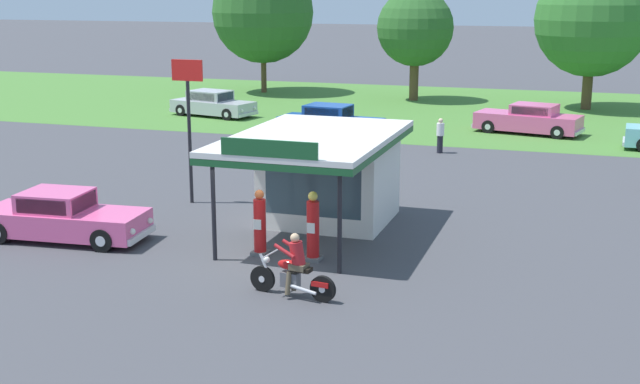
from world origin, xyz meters
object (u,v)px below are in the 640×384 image
at_px(gas_pump_offside, 313,229).
at_px(featured_classic_sedan, 63,218).
at_px(parked_car_back_row_centre, 330,122).
at_px(motorcycle_with_rider, 294,271).
at_px(gas_pump_nearside, 260,225).
at_px(parked_car_back_row_centre_left, 213,104).
at_px(roadside_pole_sign, 188,106).
at_px(bystander_leaning_by_kiosk, 440,135).
at_px(parked_car_second_row_spare, 529,120).

distance_m(gas_pump_offside, featured_classic_sedan, 7.56).
bearing_deg(parked_car_back_row_centre, motorcycle_with_rider, -74.86).
distance_m(gas_pump_nearside, parked_car_back_row_centre_left, 26.17).
height_order(gas_pump_offside, parked_car_back_row_centre_left, gas_pump_offside).
bearing_deg(roadside_pole_sign, featured_classic_sedan, -107.62).
relative_size(gas_pump_offside, roadside_pole_sign, 0.39).
xyz_separation_m(gas_pump_nearside, gas_pump_offside, (1.53, 0.00, 0.03)).
bearing_deg(bystander_leaning_by_kiosk, gas_pump_offside, -92.03).
bearing_deg(motorcycle_with_rider, bystander_leaning_by_kiosk, 89.61).
height_order(featured_classic_sedan, parked_car_back_row_centre_left, parked_car_back_row_centre_left).
xyz_separation_m(gas_pump_nearside, bystander_leaning_by_kiosk, (2.10, 16.12, -0.02)).
bearing_deg(gas_pump_offside, gas_pump_nearside, -180.00).
bearing_deg(roadside_pole_sign, motorcycle_with_rider, -49.22).
bearing_deg(gas_pump_nearside, parked_car_second_row_spare, 76.44).
distance_m(motorcycle_with_rider, parked_car_back_row_centre_left, 29.54).
bearing_deg(gas_pump_offside, motorcycle_with_rider, -80.91).
xyz_separation_m(gas_pump_nearside, parked_car_back_row_centre_left, (-12.30, 23.10, -0.16)).
bearing_deg(parked_car_back_row_centre_left, featured_classic_sedan, -75.03).
bearing_deg(gas_pump_offside, parked_car_second_row_spare, 80.16).
xyz_separation_m(parked_car_second_row_spare, bystander_leaning_by_kiosk, (-3.35, -6.51, 0.12)).
height_order(parked_car_back_row_centre, parked_car_second_row_spare, parked_car_back_row_centre).
bearing_deg(parked_car_second_row_spare, bystander_leaning_by_kiosk, -117.24).
height_order(bystander_leaning_by_kiosk, roadside_pole_sign, roadside_pole_sign).
xyz_separation_m(parked_car_back_row_centre, parked_car_back_row_centre_left, (-8.46, 4.36, -0.03)).
relative_size(bystander_leaning_by_kiosk, roadside_pole_sign, 0.32).
height_order(gas_pump_nearside, roadside_pole_sign, roadside_pole_sign).
bearing_deg(featured_classic_sedan, motorcycle_with_rider, -16.25).
bearing_deg(parked_car_second_row_spare, motorcycle_with_rider, -97.81).
xyz_separation_m(gas_pump_offside, parked_car_second_row_spare, (3.92, 22.63, -0.17)).
bearing_deg(motorcycle_with_rider, parked_car_back_row_centre_left, 118.91).
height_order(parked_car_second_row_spare, bystander_leaning_by_kiosk, bystander_leaning_by_kiosk).
bearing_deg(gas_pump_offside, parked_car_back_row_centre_left, 120.93).
distance_m(gas_pump_offside, parked_car_back_row_centre, 19.49).
xyz_separation_m(parked_car_second_row_spare, parked_car_back_row_centre_left, (-17.76, 0.47, -0.02)).
bearing_deg(featured_classic_sedan, parked_car_second_row_spare, 63.56).
relative_size(featured_classic_sedan, roadside_pole_sign, 1.05).
distance_m(featured_classic_sedan, parked_car_back_row_centre, 19.29).
bearing_deg(parked_car_back_row_centre_left, roadside_pole_sign, -66.83).
bearing_deg(gas_pump_nearside, parked_car_back_row_centre, 101.59).
xyz_separation_m(featured_classic_sedan, roadside_pole_sign, (1.61, 5.07, 2.67)).
distance_m(featured_classic_sedan, parked_car_second_row_spare, 25.75).
distance_m(parked_car_back_row_centre, parked_car_second_row_spare, 10.08).
height_order(motorcycle_with_rider, parked_car_back_row_centre_left, motorcycle_with_rider).
relative_size(parked_car_back_row_centre_left, bystander_leaning_by_kiosk, 3.41).
bearing_deg(gas_pump_offside, featured_classic_sedan, -176.72).
height_order(motorcycle_with_rider, parked_car_second_row_spare, motorcycle_with_rider).
height_order(featured_classic_sedan, bystander_leaning_by_kiosk, bystander_leaning_by_kiosk).
distance_m(parked_car_second_row_spare, parked_car_back_row_centre_left, 17.77).
distance_m(featured_classic_sedan, roadside_pole_sign, 5.95).
bearing_deg(gas_pump_offside, roadside_pole_sign, 142.03).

